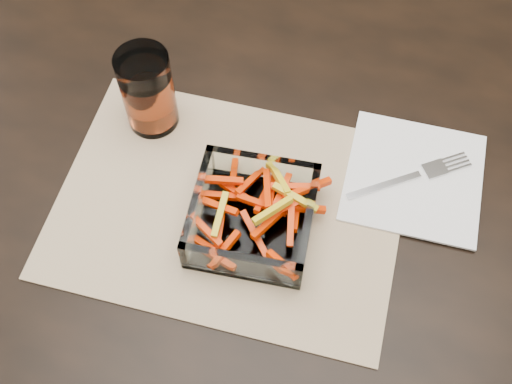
{
  "coord_description": "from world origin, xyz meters",
  "views": [
    {
      "loc": [
        0.09,
        -0.46,
        1.5
      ],
      "look_at": [
        -0.04,
        -0.07,
        0.78
      ],
      "focal_mm": 45.0,
      "sensor_mm": 36.0,
      "label": 1
    }
  ],
  "objects_px": {
    "glass_bowl": "(252,218)",
    "fork": "(413,176)",
    "dining_table": "(296,202)",
    "tumbler": "(148,93)"
  },
  "relations": [
    {
      "from": "glass_bowl",
      "to": "fork",
      "type": "bearing_deg",
      "value": 36.54
    },
    {
      "from": "tumbler",
      "to": "glass_bowl",
      "type": "bearing_deg",
      "value": -32.64
    },
    {
      "from": "glass_bowl",
      "to": "fork",
      "type": "height_order",
      "value": "glass_bowl"
    },
    {
      "from": "glass_bowl",
      "to": "dining_table",
      "type": "bearing_deg",
      "value": 71.05
    },
    {
      "from": "dining_table",
      "to": "fork",
      "type": "height_order",
      "value": "fork"
    },
    {
      "from": "dining_table",
      "to": "tumbler",
      "type": "relative_size",
      "value": 12.67
    },
    {
      "from": "dining_table",
      "to": "glass_bowl",
      "type": "relative_size",
      "value": 9.62
    },
    {
      "from": "dining_table",
      "to": "fork",
      "type": "distance_m",
      "value": 0.18
    },
    {
      "from": "fork",
      "to": "glass_bowl",
      "type": "bearing_deg",
      "value": -91.14
    },
    {
      "from": "glass_bowl",
      "to": "fork",
      "type": "xyz_separation_m",
      "value": [
        0.18,
        0.14,
        -0.02
      ]
    }
  ]
}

